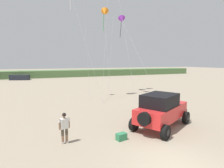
{
  "coord_description": "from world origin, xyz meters",
  "views": [
    {
      "loc": [
        -5.26,
        -5.83,
        4.33
      ],
      "look_at": [
        -0.77,
        4.82,
        2.92
      ],
      "focal_mm": 29.63,
      "sensor_mm": 36.0,
      "label": 1
    }
  ],
  "objects_px": {
    "jeep": "(161,109)",
    "person_watching": "(64,126)",
    "distant_sedan": "(20,77)",
    "kite_blue_swept": "(105,13)",
    "kite_pink_ribbon": "(122,20)",
    "cooler_box": "(121,137)"
  },
  "relations": [
    {
      "from": "cooler_box",
      "to": "kite_blue_swept",
      "type": "height_order",
      "value": "kite_blue_swept"
    },
    {
      "from": "jeep",
      "to": "kite_pink_ribbon",
      "type": "bearing_deg",
      "value": 76.6
    },
    {
      "from": "kite_blue_swept",
      "to": "jeep",
      "type": "bearing_deg",
      "value": -91.68
    },
    {
      "from": "kite_pink_ribbon",
      "to": "cooler_box",
      "type": "bearing_deg",
      "value": -115.73
    },
    {
      "from": "kite_blue_swept",
      "to": "kite_pink_ribbon",
      "type": "height_order",
      "value": "kite_blue_swept"
    },
    {
      "from": "distant_sedan",
      "to": "kite_blue_swept",
      "type": "height_order",
      "value": "kite_blue_swept"
    },
    {
      "from": "kite_blue_swept",
      "to": "kite_pink_ribbon",
      "type": "xyz_separation_m",
      "value": [
        2.51,
        0.56,
        -0.51
      ]
    },
    {
      "from": "jeep",
      "to": "person_watching",
      "type": "height_order",
      "value": "jeep"
    },
    {
      "from": "jeep",
      "to": "person_watching",
      "type": "relative_size",
      "value": 2.99
    },
    {
      "from": "kite_pink_ribbon",
      "to": "person_watching",
      "type": "bearing_deg",
      "value": -127.31
    },
    {
      "from": "distant_sedan",
      "to": "cooler_box",
      "type": "bearing_deg",
      "value": -59.83
    },
    {
      "from": "jeep",
      "to": "person_watching",
      "type": "bearing_deg",
      "value": -179.86
    },
    {
      "from": "jeep",
      "to": "kite_blue_swept",
      "type": "xyz_separation_m",
      "value": [
        0.33,
        11.36,
        8.8
      ]
    },
    {
      "from": "person_watching",
      "to": "distant_sedan",
      "type": "distance_m",
      "value": 38.89
    },
    {
      "from": "kite_blue_swept",
      "to": "distant_sedan",
      "type": "bearing_deg",
      "value": 112.24
    },
    {
      "from": "jeep",
      "to": "distant_sedan",
      "type": "relative_size",
      "value": 1.19
    },
    {
      "from": "person_watching",
      "to": "cooler_box",
      "type": "xyz_separation_m",
      "value": [
        2.96,
        -0.79,
        -0.75
      ]
    },
    {
      "from": "cooler_box",
      "to": "kite_pink_ribbon",
      "type": "distance_m",
      "value": 16.91
    },
    {
      "from": "person_watching",
      "to": "distant_sedan",
      "type": "bearing_deg",
      "value": 96.73
    },
    {
      "from": "cooler_box",
      "to": "kite_pink_ribbon",
      "type": "xyz_separation_m",
      "value": [
        6.13,
        12.73,
        9.3
      ]
    },
    {
      "from": "kite_blue_swept",
      "to": "kite_pink_ribbon",
      "type": "distance_m",
      "value": 2.62
    },
    {
      "from": "jeep",
      "to": "cooler_box",
      "type": "relative_size",
      "value": 8.92
    }
  ]
}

